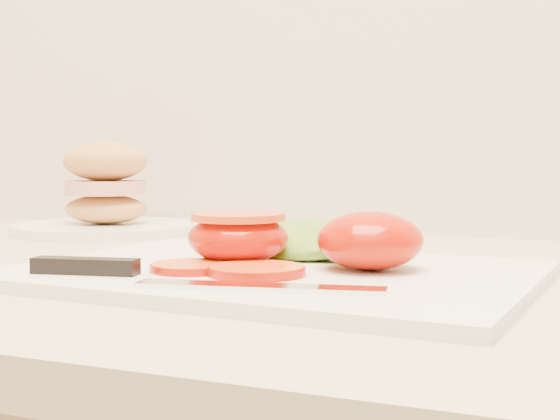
% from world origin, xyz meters
% --- Properties ---
extents(cutting_board, '(0.41, 0.31, 0.01)m').
position_xyz_m(cutting_board, '(-0.38, 1.61, 0.94)').
color(cutting_board, white).
rests_on(cutting_board, counter).
extents(tomato_half_dome, '(0.08, 0.08, 0.05)m').
position_xyz_m(tomato_half_dome, '(-0.31, 1.63, 0.96)').
color(tomato_half_dome, red).
rests_on(tomato_half_dome, cutting_board).
extents(tomato_half_cut, '(0.08, 0.08, 0.04)m').
position_xyz_m(tomato_half_cut, '(-0.42, 1.62, 0.96)').
color(tomato_half_cut, red).
rests_on(tomato_half_cut, cutting_board).
extents(tomato_slice_0, '(0.07, 0.07, 0.01)m').
position_xyz_m(tomato_slice_0, '(-0.38, 1.57, 0.94)').
color(tomato_slice_0, orange).
rests_on(tomato_slice_0, cutting_board).
extents(tomato_slice_1, '(0.06, 0.06, 0.01)m').
position_xyz_m(tomato_slice_1, '(-0.43, 1.57, 0.94)').
color(tomato_slice_1, orange).
rests_on(tomato_slice_1, cutting_board).
extents(lettuce_leaf_0, '(0.17, 0.14, 0.03)m').
position_xyz_m(lettuce_leaf_0, '(-0.39, 1.70, 0.95)').
color(lettuce_leaf_0, '#6BB32F').
rests_on(lettuce_leaf_0, cutting_board).
extents(knife, '(0.27, 0.06, 0.01)m').
position_xyz_m(knife, '(-0.44, 1.52, 0.94)').
color(knife, silver).
rests_on(knife, cutting_board).
extents(sandwich_plate, '(0.23, 0.23, 0.12)m').
position_xyz_m(sandwich_plate, '(-0.73, 1.88, 0.97)').
color(sandwich_plate, white).
rests_on(sandwich_plate, counter).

